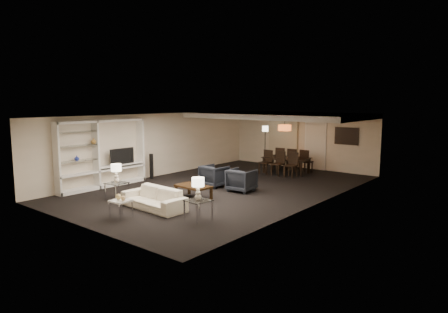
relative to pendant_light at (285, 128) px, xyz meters
name	(u,v)px	position (x,y,z in m)	size (l,w,h in m)	color
floor	(224,188)	(-0.30, -3.50, -1.92)	(11.00, 11.00, 0.00)	black
ceiling	(224,116)	(-0.30, -3.50, 0.58)	(7.00, 11.00, 0.02)	silver
wall_back	(301,140)	(-0.30, 2.00, -0.67)	(7.00, 0.02, 2.50)	beige
wall_front	(78,175)	(-0.30, -9.00, -0.67)	(7.00, 0.02, 2.50)	beige
wall_left	(156,145)	(-3.80, -3.50, -0.67)	(0.02, 11.00, 2.50)	beige
wall_right	(318,162)	(3.20, -3.50, -0.67)	(0.02, 11.00, 2.50)	beige
ceiling_soffit	(278,116)	(-0.30, 0.00, 0.48)	(7.00, 4.00, 0.20)	silver
curtains	(283,140)	(-1.20, 1.92, -0.72)	(1.50, 0.12, 2.40)	beige
door	(315,146)	(0.40, 1.97, -0.87)	(0.90, 0.05, 2.10)	silver
painting	(347,136)	(1.80, 1.96, -0.37)	(0.95, 0.04, 0.65)	#142D38
media_unit	(102,154)	(-3.61, -6.10, -0.74)	(0.38, 3.40, 2.35)	white
pendant_light	(285,128)	(0.00, 0.00, 0.00)	(0.52, 0.52, 0.24)	#D8591E
sofa	(154,198)	(-0.11, -6.84, -1.62)	(2.03, 0.80, 0.59)	beige
coffee_table	(193,192)	(-0.11, -5.24, -1.72)	(1.12, 0.65, 0.40)	#311C0D
armchair_left	(214,176)	(-0.71, -3.54, -1.54)	(0.81, 0.83, 0.76)	black
armchair_right	(242,180)	(0.49, -3.54, -1.54)	(0.81, 0.83, 0.76)	black
side_table_left	(117,191)	(-1.81, -6.84, -1.66)	(0.56, 0.56, 0.52)	white
side_table_right	(198,210)	(1.59, -6.84, -1.66)	(0.56, 0.56, 0.52)	silver
table_lamp_left	(116,173)	(-1.81, -6.84, -1.11)	(0.32, 0.32, 0.58)	#F1E1CB
table_lamp_right	(198,189)	(1.59, -6.84, -1.11)	(0.32, 0.32, 0.58)	beige
marble_table	(121,209)	(-0.11, -7.94, -1.69)	(0.47, 0.47, 0.47)	silver
gold_gourd_a	(118,197)	(-0.21, -7.94, -1.38)	(0.15, 0.15, 0.15)	#E0C376
gold_gourd_b	(123,198)	(-0.01, -7.94, -1.39)	(0.13, 0.13, 0.13)	tan
television	(120,156)	(-3.58, -5.38, -0.89)	(0.13, 0.99, 0.57)	black
vase_blue	(77,158)	(-3.61, -7.07, -0.78)	(0.16, 0.16, 0.17)	#233398
vase_amber	(94,141)	(-3.61, -6.42, -0.27)	(0.18, 0.18, 0.19)	#BD893F
floor_speaker	(151,166)	(-3.50, -4.02, -1.43)	(0.11, 0.11, 0.98)	black
dining_table	(286,165)	(-0.10, 0.34, -1.59)	(1.87, 1.04, 0.66)	black
chair_nl	(265,162)	(-0.70, -0.31, -1.43)	(0.45, 0.45, 0.98)	black
chair_nm	(278,163)	(-0.10, -0.31, -1.43)	(0.45, 0.45, 0.98)	black
chair_nr	(291,165)	(0.50, -0.31, -1.43)	(0.45, 0.45, 0.98)	black
chair_fl	(282,158)	(-0.70, 0.99, -1.43)	(0.45, 0.45, 0.98)	black
chair_fm	(294,160)	(-0.10, 0.99, -1.43)	(0.45, 0.45, 0.98)	black
chair_fr	(306,161)	(0.50, 0.99, -1.43)	(0.45, 0.45, 0.98)	black
floor_lamp	(265,147)	(-1.61, 1.03, -0.98)	(0.27, 0.27, 1.88)	black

